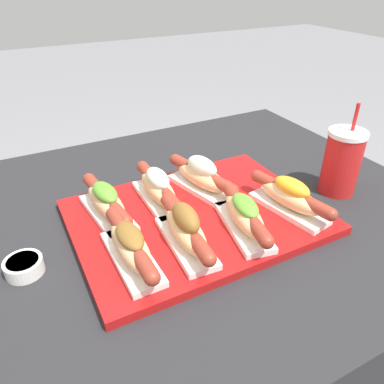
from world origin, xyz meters
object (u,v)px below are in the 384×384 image
sauce_bowl (24,266)px  hot_dog_0 (131,246)px  hot_dog_5 (158,188)px  hot_dog_6 (202,176)px  hot_dog_4 (106,202)px  hot_dog_1 (186,229)px  drink_cup (342,162)px  serving_tray (196,217)px  hot_dog_2 (244,215)px  hot_dog_3 (290,196)px

sauce_bowl → hot_dog_0: bearing=-24.9°
hot_dog_5 → hot_dog_6: (0.11, -0.00, 0.00)m
hot_dog_0 → sauce_bowl: 0.19m
hot_dog_4 → hot_dog_5: bearing=0.3°
hot_dog_1 → drink_cup: drink_cup is taller
hot_dog_1 → hot_dog_5: 0.16m
serving_tray → sauce_bowl: sauce_bowl is taller
hot_dog_0 → hot_dog_4: size_ratio=1.00×
hot_dog_5 → sauce_bowl: 0.29m
hot_dog_0 → hot_dog_1: (0.10, -0.00, 0.00)m
hot_dog_0 → hot_dog_2: (0.22, -0.01, -0.00)m
hot_dog_1 → serving_tray: bearing=50.9°
sauce_bowl → hot_dog_1: bearing=-16.9°
hot_dog_3 → sauce_bowl: bearing=170.8°
sauce_bowl → hot_dog_4: bearing=23.1°
hot_dog_2 → hot_dog_4: 0.27m
hot_dog_1 → hot_dog_2: bearing=-4.4°
hot_dog_6 → drink_cup: 0.32m
hot_dog_1 → hot_dog_4: (-0.10, 0.15, -0.00)m
hot_dog_5 → sauce_bowl: bearing=-165.5°
hot_dog_2 → hot_dog_5: bearing=122.9°
hot_dog_5 → drink_cup: drink_cup is taller
hot_dog_0 → hot_dog_5: 0.19m
hot_dog_1 → drink_cup: (0.41, 0.03, 0.02)m
hot_dog_3 → drink_cup: 0.18m
serving_tray → hot_dog_2: size_ratio=2.36×
hot_dog_5 → sauce_bowl: size_ratio=3.27×
hot_dog_0 → hot_dog_6: 0.27m
hot_dog_3 → sauce_bowl: 0.52m
hot_dog_3 → hot_dog_4: 0.37m
hot_dog_5 → drink_cup: (0.40, -0.12, 0.02)m
serving_tray → hot_dog_5: bearing=124.0°
drink_cup → sauce_bowl: bearing=175.8°
serving_tray → hot_dog_1: hot_dog_1 is taller
serving_tray → sauce_bowl: 0.33m
hot_dog_2 → drink_cup: size_ratio=1.00×
serving_tray → hot_dog_5: hot_dog_5 is taller
hot_dog_4 → hot_dog_6: hot_dog_6 is taller
serving_tray → hot_dog_1: (-0.06, -0.08, 0.04)m
hot_dog_5 → hot_dog_1: bearing=-94.9°
hot_dog_2 → hot_dog_3: (0.12, 0.01, 0.00)m
hot_dog_6 → hot_dog_1: bearing=-127.3°
hot_dog_4 → hot_dog_6: bearing=0.2°
hot_dog_6 → hot_dog_0: bearing=-145.5°
hot_dog_4 → hot_dog_5: (0.11, 0.00, 0.00)m
hot_dog_0 → hot_dog_4: (0.00, 0.15, 0.00)m
hot_dog_1 → hot_dog_5: size_ratio=1.00×
hot_dog_4 → hot_dog_2: bearing=-36.9°
hot_dog_6 → hot_dog_2: bearing=-89.6°
serving_tray → hot_dog_2: hot_dog_2 is taller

